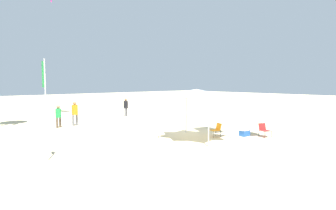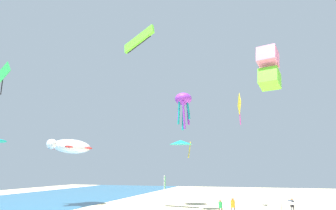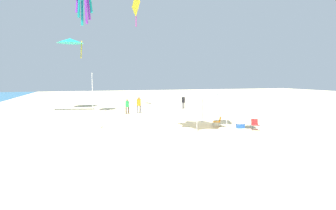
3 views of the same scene
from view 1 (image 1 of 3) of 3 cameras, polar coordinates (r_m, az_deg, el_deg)
ground at (r=19.59m, az=3.59°, el=-5.46°), size 120.00×120.00×0.10m
canopy_tent at (r=17.13m, az=5.55°, el=2.26°), size 3.82×3.51×2.94m
folding_chair_right_of_tent at (r=18.80m, az=18.29°, el=-4.51°), size 0.77×0.71×0.82m
folding_chair_near_cooler at (r=18.19m, az=9.45°, el=-4.64°), size 0.68×0.75×0.82m
cooler_box at (r=18.72m, az=14.77°, el=-5.31°), size 0.48×0.66×0.40m
banner_flag at (r=13.32m, az=-22.93°, el=0.84°), size 0.36×0.06×4.35m
person_beachcomber at (r=28.37m, az=-8.28°, el=-0.13°), size 0.42×0.42×1.75m
person_kite_handler at (r=22.70m, az=-20.69°, el=-1.76°), size 0.39×0.42×1.65m
person_by_tent at (r=23.30m, az=-17.80°, el=-1.20°), size 0.44×0.49×1.87m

